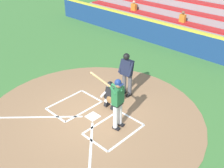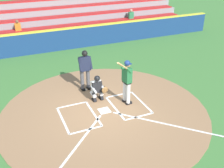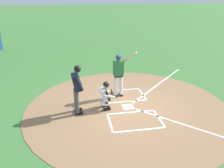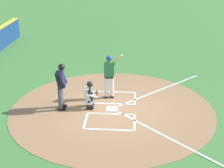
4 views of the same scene
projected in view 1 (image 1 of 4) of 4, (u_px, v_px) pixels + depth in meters
The scene contains 8 objects.
ground_plane at pixel (93, 117), 9.83m from camera, with size 120.00×120.00×0.00m, color #427A38.
dirt_circle at pixel (93, 117), 9.83m from camera, with size 8.00×8.00×0.01m, color #99704C.
home_plate_and_chalk at pixel (74, 128), 9.27m from camera, with size 7.93×4.91×0.01m.
batter at pixel (117, 100), 8.77m from camera, with size 0.89×0.81×2.13m.
catcher at pixel (111, 94), 10.05m from camera, with size 0.62×0.61×1.13m.
plate_umpire at pixel (127, 72), 10.57m from camera, with size 0.60×0.44×1.86m.
baseball at pixel (124, 95), 11.06m from camera, with size 0.07×0.07×0.07m, color white.
backstop_wall at pixel (197, 44), 14.19m from camera, with size 22.00×0.36×1.31m.
Camera 1 is at (-5.97, 5.23, 5.96)m, focal length 43.47 mm.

